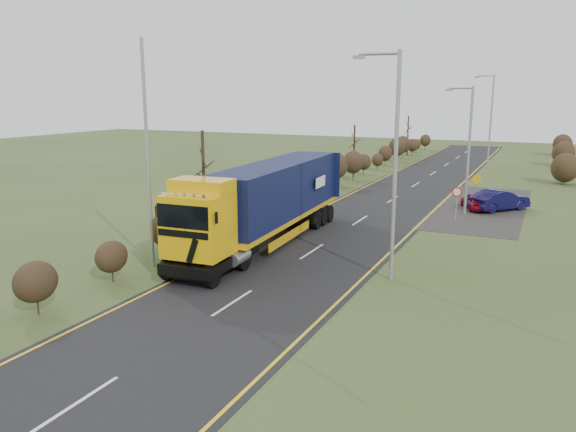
% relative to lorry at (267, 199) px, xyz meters
% --- Properties ---
extents(ground, '(160.00, 160.00, 0.00)m').
position_rel_lorry_xyz_m(ground, '(2.80, -4.38, -2.50)').
color(ground, '#37471E').
rests_on(ground, ground).
extents(road, '(8.00, 120.00, 0.02)m').
position_rel_lorry_xyz_m(road, '(2.80, 5.62, -2.49)').
color(road, black).
rests_on(road, ground).
extents(layby, '(6.00, 18.00, 0.02)m').
position_rel_lorry_xyz_m(layby, '(9.30, 15.62, -2.49)').
color(layby, '#282524').
rests_on(layby, ground).
extents(lane_markings, '(7.52, 116.00, 0.01)m').
position_rel_lorry_xyz_m(lane_markings, '(2.80, 5.32, -2.47)').
color(lane_markings, yellow).
rests_on(lane_markings, road).
extents(hedgerow, '(2.24, 102.04, 6.05)m').
position_rel_lorry_xyz_m(hedgerow, '(-3.20, 3.52, -0.88)').
color(hedgerow, black).
rests_on(hedgerow, ground).
extents(lorry, '(3.36, 15.94, 4.41)m').
position_rel_lorry_xyz_m(lorry, '(0.00, 0.00, 0.00)').
color(lorry, black).
rests_on(lorry, ground).
extents(car_red_hatchback, '(2.66, 3.78, 1.20)m').
position_rel_lorry_xyz_m(car_red_hatchback, '(9.04, 14.53, -1.90)').
color(car_red_hatchback, maroon).
rests_on(car_red_hatchback, ground).
extents(car_blue_sedan, '(3.99, 4.39, 1.45)m').
position_rel_lorry_xyz_m(car_blue_sedan, '(10.59, 14.86, -1.77)').
color(car_blue_sedan, black).
rests_on(car_blue_sedan, ground).
extents(streetlight_near, '(2.07, 0.20, 9.76)m').
position_rel_lorry_xyz_m(streetlight_near, '(7.50, -2.93, 2.90)').
color(streetlight_near, '#939698').
rests_on(streetlight_near, ground).
extents(streetlight_mid, '(1.81, 0.18, 8.47)m').
position_rel_lorry_xyz_m(streetlight_mid, '(8.50, 12.48, 2.15)').
color(streetlight_mid, '#939698').
rests_on(streetlight_mid, ground).
extents(streetlight_far, '(2.11, 0.20, 9.97)m').
position_rel_lorry_xyz_m(streetlight_far, '(7.26, 37.93, 3.02)').
color(streetlight_far, '#939698').
rests_on(streetlight_far, ground).
extents(left_pole, '(0.16, 0.16, 10.42)m').
position_rel_lorry_xyz_m(left_pole, '(-3.14, -5.73, 2.71)').
color(left_pole, '#939698').
rests_on(left_pole, ground).
extents(speed_sign, '(0.62, 0.10, 2.26)m').
position_rel_lorry_xyz_m(speed_sign, '(8.39, 9.87, -0.93)').
color(speed_sign, '#939698').
rests_on(speed_sign, ground).
extents(warning_board, '(0.78, 0.11, 2.05)m').
position_rel_lorry_xyz_m(warning_board, '(8.60, 18.05, -1.24)').
color(warning_board, '#939698').
rests_on(warning_board, ground).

